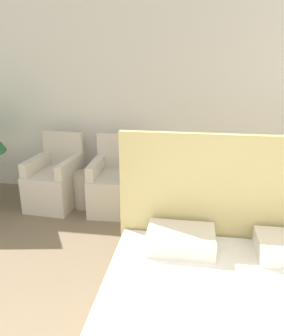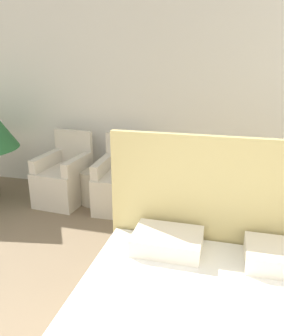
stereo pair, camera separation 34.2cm
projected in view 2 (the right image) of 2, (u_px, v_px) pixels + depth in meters
name	position (u px, v px, depth m)	size (l,w,h in m)	color
wall_back	(149.00, 93.00, 4.47)	(10.00, 0.06, 2.90)	silver
armchair_near_window_left	(64.00, 180.00, 4.49)	(0.63, 0.76, 0.94)	beige
armchair_near_window_right	(121.00, 186.00, 4.29)	(0.60, 0.74, 0.94)	beige
side_table	(93.00, 187.00, 4.44)	(0.33, 0.33, 0.47)	#B7AD93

